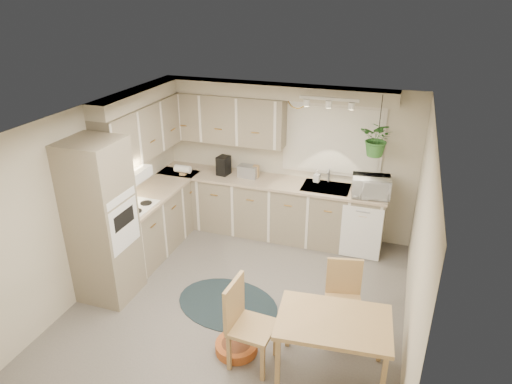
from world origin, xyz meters
TOP-DOWN VIEW (x-y plane):
  - floor at (0.00, 0.00)m, footprint 4.20×4.20m
  - ceiling at (0.00, 0.00)m, footprint 4.20×4.20m
  - wall_back at (0.00, 2.10)m, footprint 4.00×0.04m
  - wall_front at (0.00, -2.10)m, footprint 4.00×0.04m
  - wall_left at (-2.00, 0.00)m, footprint 0.04×4.20m
  - wall_right at (2.00, 0.00)m, footprint 0.04×4.20m
  - base_cab_left at (-1.70, 0.88)m, footprint 0.60×1.85m
  - base_cab_back at (-0.20, 1.80)m, footprint 3.60×0.60m
  - counter_left at (-1.69, 0.88)m, footprint 0.64×1.89m
  - counter_back at (-0.20, 1.79)m, footprint 3.64×0.64m
  - oven_stack at (-1.68, -0.38)m, footprint 0.65×0.65m
  - wall_oven_face at (-1.35, -0.38)m, footprint 0.02×0.56m
  - upper_cab_left at (-1.82, 1.00)m, footprint 0.35×2.00m
  - upper_cab_back at (-1.00, 1.93)m, footprint 2.00×0.35m
  - soffit_left at (-1.85, 1.00)m, footprint 0.30×2.00m
  - soffit_back at (-0.20, 1.95)m, footprint 3.60×0.30m
  - cooktop at (-1.68, 0.30)m, footprint 0.52×0.58m
  - range_hood at (-1.70, 0.30)m, footprint 0.40×0.60m
  - window_blinds at (0.70, 2.07)m, footprint 1.40×0.02m
  - window_frame at (0.70, 2.08)m, footprint 1.50×0.02m
  - sink at (0.70, 1.80)m, footprint 0.70×0.48m
  - dishwasher_front at (1.30, 1.49)m, footprint 0.58×0.02m
  - track_light_bar at (0.70, 1.55)m, footprint 0.80×0.04m
  - wall_clock at (0.15, 2.07)m, footprint 0.30×0.03m
  - dining_table at (1.29, -0.85)m, footprint 1.18×0.85m
  - chair_left at (0.48, -0.94)m, footprint 0.49×0.49m
  - chair_back at (1.31, -0.21)m, footprint 0.50×0.50m
  - braided_rug at (-0.14, -0.12)m, footprint 1.50×1.24m
  - pet_bed at (0.25, -0.84)m, footprint 0.62×0.62m
  - microwave at (1.36, 1.70)m, footprint 0.57×0.37m
  - soap_bottle at (0.53, 1.95)m, footprint 0.11×0.21m
  - hanging_plant at (1.38, 1.70)m, footprint 0.57×0.61m
  - coffee_maker at (-0.95, 1.80)m, footprint 0.20×0.23m
  - toaster at (-0.55, 1.82)m, footprint 0.32×0.19m
  - knife_block at (-0.42, 1.85)m, footprint 0.09×0.09m

SIDE VIEW (x-z plane):
  - floor at x=0.00m, z-range 0.00..0.00m
  - braided_rug at x=-0.14m, z-range 0.00..0.01m
  - pet_bed at x=0.25m, z-range 0.00..0.11m
  - dining_table at x=1.29m, z-range 0.00..0.70m
  - dishwasher_front at x=1.30m, z-range 0.01..0.84m
  - base_cab_left at x=-1.70m, z-range 0.00..0.90m
  - base_cab_back at x=-0.20m, z-range 0.00..0.90m
  - chair_back at x=1.31m, z-range 0.00..0.90m
  - chair_left at x=0.48m, z-range 0.00..0.98m
  - sink at x=0.70m, z-range 0.85..0.95m
  - counter_left at x=-1.69m, z-range 0.90..0.94m
  - counter_back at x=-0.20m, z-range 0.90..0.94m
  - cooktop at x=-1.68m, z-range 0.93..0.95m
  - soap_bottle at x=0.53m, z-range 0.94..1.03m
  - toaster at x=-0.55m, z-range 0.94..1.13m
  - knife_block at x=-0.42m, z-range 0.94..1.13m
  - oven_stack at x=-1.68m, z-range 0.00..2.10m
  - wall_oven_face at x=-1.35m, z-range 0.76..1.34m
  - coffee_maker at x=-0.95m, z-range 0.94..1.24m
  - microwave at x=1.36m, z-range 0.94..1.30m
  - wall_back at x=0.00m, z-range 0.00..2.40m
  - wall_front at x=0.00m, z-range 0.00..2.40m
  - wall_left at x=-2.00m, z-range 0.00..2.40m
  - wall_right at x=2.00m, z-range 0.00..2.40m
  - range_hood at x=-1.70m, z-range 1.33..1.47m
  - window_blinds at x=0.70m, z-range 1.10..2.10m
  - window_frame at x=0.70m, z-range 1.05..2.15m
  - hanging_plant at x=1.38m, z-range 1.55..1.94m
  - upper_cab_left at x=-1.82m, z-range 1.45..2.20m
  - upper_cab_back at x=-1.00m, z-range 1.45..2.20m
  - wall_clock at x=0.15m, z-range 2.03..2.33m
  - soffit_left at x=-1.85m, z-range 2.20..2.40m
  - soffit_back at x=-0.20m, z-range 2.20..2.40m
  - track_light_bar at x=0.70m, z-range 2.31..2.35m
  - ceiling at x=0.00m, z-range 2.40..2.40m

